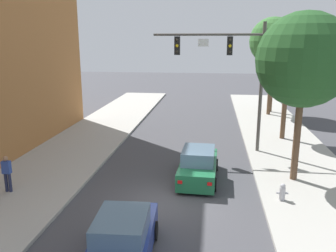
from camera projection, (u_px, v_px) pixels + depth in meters
name	position (u px, v px, depth m)	size (l,w,h in m)	color
ground_plane	(165.00, 204.00, 14.67)	(120.00, 120.00, 0.00)	#424247
sidewalk_left	(19.00, 194.00, 15.45)	(5.00, 60.00, 0.15)	#A8A59E
sidewalk_right	(328.00, 212.00, 13.85)	(5.00, 60.00, 0.15)	#A8A59E
traffic_signal_mast	(231.00, 63.00, 20.24)	(6.38, 0.38, 7.50)	#514C47
car_lead_green	(198.00, 166.00, 17.06)	(1.94, 4.29, 1.60)	#1E663D
car_following_blue	(123.00, 241.00, 10.67)	(2.01, 4.32, 1.60)	navy
pedestrian_sidewalk_left_walker	(7.00, 172.00, 15.30)	(0.36, 0.22, 1.64)	#232847
fire_hydrant	(282.00, 192.00, 14.62)	(0.48, 0.24, 0.72)	#B2B2B7
street_tree_nearest	(304.00, 60.00, 15.59)	(4.25, 4.25, 7.77)	brown
street_tree_second	(288.00, 60.00, 22.68)	(3.04, 3.04, 6.83)	brown
street_tree_third	(273.00, 41.00, 30.12)	(4.04, 4.04, 8.44)	brown
street_tree_farthest	(274.00, 50.00, 31.50)	(3.18, 3.18, 7.26)	brown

